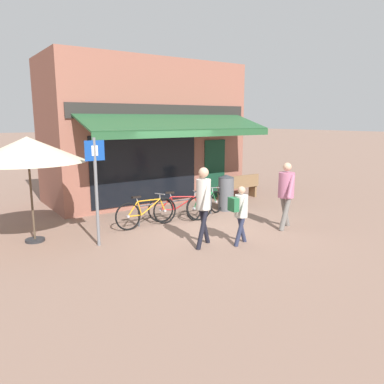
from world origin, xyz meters
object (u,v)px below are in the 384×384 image
at_px(pedestrian_adult, 203,198).
at_px(parking_sign, 96,181).
at_px(pedestrian_child, 240,209).
at_px(park_bench, 239,186).
at_px(cafe_parasol, 28,150).
at_px(litter_bin, 226,192).
at_px(bicycle_green, 205,204).
at_px(bicycle_red, 180,208).
at_px(pedestrian_second_adult, 286,189).
at_px(bicycle_orange, 147,212).

distance_m(pedestrian_adult, parking_sign, 2.40).
height_order(pedestrian_child, park_bench, pedestrian_child).
relative_size(pedestrian_child, cafe_parasol, 0.53).
relative_size(litter_bin, parking_sign, 0.47).
distance_m(bicycle_green, park_bench, 2.77).
relative_size(litter_bin, cafe_parasol, 0.44).
height_order(pedestrian_adult, litter_bin, pedestrian_adult).
relative_size(bicycle_red, pedestrian_second_adult, 0.95).
bearing_deg(bicycle_green, pedestrian_second_adult, -83.60).
bearing_deg(bicycle_orange, parking_sign, -155.84).
height_order(pedestrian_child, pedestrian_second_adult, pedestrian_second_adult).
bearing_deg(parking_sign, pedestrian_second_adult, -17.62).
bearing_deg(pedestrian_child, bicycle_green, 75.86).
bearing_deg(litter_bin, bicycle_red, -171.77).
xyz_separation_m(bicycle_red, pedestrian_second_adult, (1.90, -2.14, 0.67)).
height_order(litter_bin, cafe_parasol, cafe_parasol).
bearing_deg(pedestrian_adult, bicycle_green, 43.13).
height_order(bicycle_green, litter_bin, litter_bin).
xyz_separation_m(bicycle_orange, pedestrian_adult, (0.31, -2.12, 0.74)).
relative_size(pedestrian_second_adult, cafe_parasol, 0.69).
bearing_deg(pedestrian_child, litter_bin, 60.70).
bearing_deg(bicycle_red, pedestrian_adult, -84.21).
xyz_separation_m(pedestrian_second_adult, park_bench, (1.46, 3.47, -0.59)).
height_order(pedestrian_adult, parking_sign, parking_sign).
bearing_deg(bicycle_red, bicycle_orange, -157.86).
bearing_deg(cafe_parasol, park_bench, 7.23).
relative_size(pedestrian_adult, pedestrian_second_adult, 1.03).
distance_m(bicycle_orange, bicycle_red, 1.02).
bearing_deg(parking_sign, cafe_parasol, 135.26).
distance_m(parking_sign, park_bench, 6.41).
bearing_deg(bicycle_green, bicycle_orange, 161.74).
distance_m(pedestrian_second_adult, litter_bin, 2.46).
relative_size(bicycle_orange, litter_bin, 1.60).
distance_m(bicycle_green, pedestrian_second_adult, 2.49).
bearing_deg(cafe_parasol, parking_sign, -44.74).
height_order(bicycle_orange, pedestrian_adult, pedestrian_adult).
distance_m(pedestrian_child, parking_sign, 3.27).
xyz_separation_m(bicycle_red, cafe_parasol, (-3.77, 0.42, 1.77)).
bearing_deg(litter_bin, pedestrian_second_adult, -89.91).
relative_size(bicycle_red, pedestrian_adult, 0.93).
bearing_deg(litter_bin, parking_sign, -167.85).
bearing_deg(pedestrian_second_adult, pedestrian_child, -170.33).
relative_size(pedestrian_child, park_bench, 0.84).
height_order(bicycle_red, pedestrian_adult, pedestrian_adult).
bearing_deg(parking_sign, bicycle_red, 14.91).
distance_m(bicycle_green, pedestrian_child, 2.66).
bearing_deg(pedestrian_adult, pedestrian_child, -35.08).
bearing_deg(park_bench, bicycle_green, -150.31).
distance_m(bicycle_red, cafe_parasol, 4.19).
bearing_deg(bicycle_green, park_bench, 9.72).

